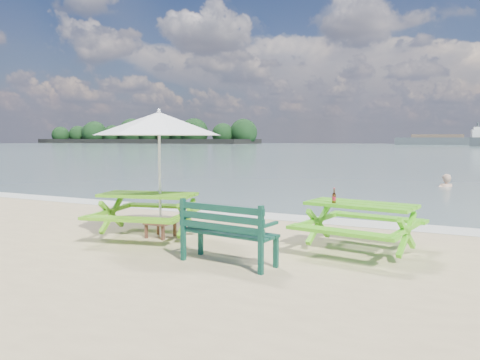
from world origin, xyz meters
The scene contains 10 objects.
sea centered at (0.00, 85.00, 0.00)m, with size 300.00×300.00×0.00m, color slate.
foam_strip centered at (0.00, 4.60, 0.01)m, with size 22.00×0.90×0.01m, color silver.
island_headland centered at (-110.00, 140.00, 3.26)m, with size 90.00×22.00×7.60m.
picnic_table_left centered at (-1.49, 1.39, 0.40)m, with size 2.13×2.28×0.83m.
picnic_table_right centered at (2.34, 1.97, 0.39)m, with size 1.97×2.13×0.81m.
park_bench centered at (0.74, 0.40, 0.28)m, with size 1.53×0.68×0.91m.
side_table centered at (-1.28, 1.48, 0.16)m, with size 0.47×0.47×0.31m.
patio_umbrella centered at (-1.28, 1.48, 2.13)m, with size 2.37×2.37×2.35m.
beer_bottle centered at (1.95, 1.78, 0.89)m, with size 0.06×0.06×0.24m.
swimmer centered at (3.06, 14.02, -0.44)m, with size 0.80×0.68×1.85m.
Camera 1 is at (3.92, -5.63, 1.86)m, focal length 35.00 mm.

